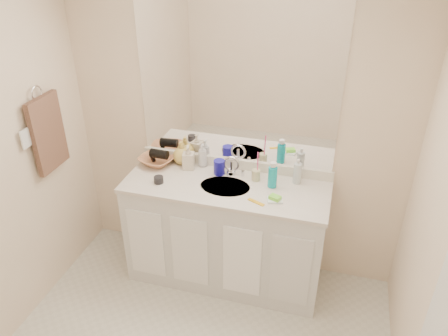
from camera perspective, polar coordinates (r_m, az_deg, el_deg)
name	(u,v)px	position (r m, az deg, el deg)	size (l,w,h in m)	color
wall_back	(236,130)	(3.29, 1.55, 4.98)	(2.60, 0.02, 2.40)	beige
vanity_cabinet	(226,234)	(3.47, 0.23, -8.58)	(1.50, 0.55, 0.85)	silver
countertop	(226,187)	(3.22, 0.24, -2.43)	(1.52, 0.57, 0.03)	silver
backsplash	(235,163)	(3.41, 1.42, 0.60)	(1.52, 0.03, 0.08)	silver
sink_basin	(225,188)	(3.20, 0.15, -2.57)	(0.37, 0.37, 0.02)	#BEB2A6
faucet	(232,168)	(3.32, 0.99, 0.01)	(0.02, 0.02, 0.11)	silver
mirror	(236,84)	(3.15, 1.61, 10.88)	(1.48, 0.01, 1.20)	white
blue_mug	(219,167)	(3.32, -0.63, 0.11)	(0.08, 0.08, 0.12)	#1B17A2
tan_cup	(256,175)	(3.26, 4.19, -0.92)	(0.06, 0.06, 0.08)	beige
toothbrush	(258,163)	(3.20, 4.43, 0.72)	(0.01, 0.01, 0.18)	#FF438F
mouthwash_bottle	(273,177)	(3.17, 6.36, -1.19)	(0.07, 0.07, 0.16)	#0E9EAD
clear_pump_bottle	(297,173)	(3.24, 9.56, -0.68)	(0.06, 0.06, 0.16)	silver
soap_dish	(275,200)	(3.05, 6.66, -4.16)	(0.10, 0.08, 0.01)	white
green_soap	(275,198)	(3.04, 6.68, -3.87)	(0.08, 0.05, 0.03)	#7CE738
orange_comb	(256,202)	(3.03, 4.22, -4.46)	(0.13, 0.03, 0.01)	gold
dark_jar	(159,180)	(3.26, -8.53, -1.52)	(0.07, 0.07, 0.05)	black
soap_bottle_white	(203,155)	(3.42, -2.82, 1.70)	(0.07, 0.07, 0.19)	silver
soap_bottle_cream	(188,157)	(3.39, -4.67, 1.43)	(0.09, 0.09, 0.19)	beige
soap_bottle_yellow	(182,152)	(3.47, -5.51, 2.03)	(0.15, 0.15, 0.19)	#D5B552
wicker_basket	(157,160)	(3.51, -8.70, 1.05)	(0.27, 0.27, 0.07)	#B57048
hair_dryer	(159,154)	(3.48, -8.47, 1.83)	(0.07, 0.07, 0.14)	black
towel_ring	(37,93)	(3.27, -23.28, 8.98)	(0.11, 0.11, 0.01)	silver
hand_towel	(48,133)	(3.36, -22.00, 4.21)	(0.04, 0.32, 0.55)	#412C23
switch_plate	(26,139)	(3.22, -24.50, 3.52)	(0.01, 0.09, 0.13)	white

